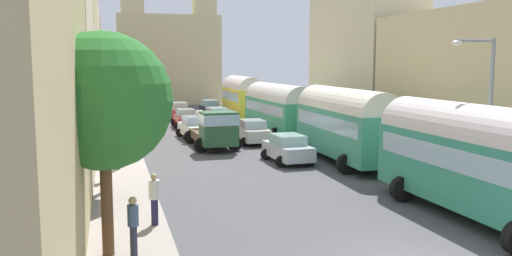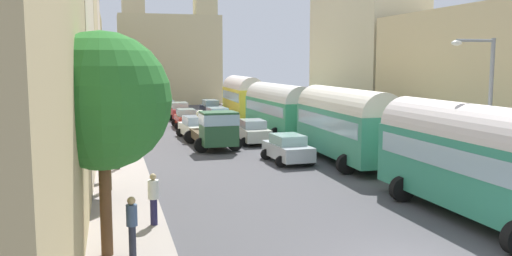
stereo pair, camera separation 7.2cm
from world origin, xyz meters
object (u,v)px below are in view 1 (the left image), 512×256
object	(u,v)px
pedestrian_3	(117,151)
parked_bus_1	(345,122)
car_7	(210,108)
car_4	(288,148)
pedestrian_1	(154,197)
streetlamp_near	(484,105)
parked_bus_2	(278,107)
parked_bus_0	(481,157)
car_5	(252,132)
car_0	(195,127)
car_2	(179,111)
cargo_truck_0	(214,129)
car_3	(166,107)
pedestrian_0	(133,224)
parked_bus_3	(242,96)
car_1	(185,119)
car_6	(217,116)
pedestrian_2	(105,161)

from	to	relation	value
pedestrian_3	parked_bus_1	bearing A→B (deg)	-3.38
car_7	car_4	bearing A→B (deg)	-91.06
pedestrian_1	streetlamp_near	xyz separation A→B (m)	(12.65, 0.03, 2.79)
parked_bus_2	streetlamp_near	distance (m)	20.76
parked_bus_0	car_5	world-z (taller)	parked_bus_0
car_0	car_4	size ratio (longest dim) A/B	1.10
car_2	cargo_truck_0	bearing A→B (deg)	-90.22
car_5	pedestrian_1	size ratio (longest dim) A/B	2.10
car_0	cargo_truck_0	bearing A→B (deg)	-85.39
car_3	pedestrian_0	size ratio (longest dim) A/B	2.25
parked_bus_3	car_1	size ratio (longest dim) A/B	2.21
parked_bus_0	car_1	world-z (taller)	parked_bus_0
cargo_truck_0	car_6	world-z (taller)	cargo_truck_0
pedestrian_3	car_0	bearing A→B (deg)	62.47
cargo_truck_0	car_7	xyz separation A→B (m)	(3.52, 20.42, -0.46)
cargo_truck_0	car_2	distance (m)	18.34
car_5	streetlamp_near	world-z (taller)	streetlamp_near
cargo_truck_0	car_4	distance (m)	6.41
car_1	streetlamp_near	xyz separation A→B (m)	(7.85, -27.07, 3.07)
car_2	streetlamp_near	size ratio (longest dim) A/B	0.65
parked_bus_3	car_5	xyz separation A→B (m)	(-2.92, -14.79, -1.52)
pedestrian_0	streetlamp_near	size ratio (longest dim) A/B	0.29
car_0	pedestrian_3	distance (m)	12.22
car_5	car_3	bearing A→B (deg)	98.56
streetlamp_near	car_4	bearing A→B (deg)	114.70
parked_bus_0	pedestrian_0	size ratio (longest dim) A/B	5.44
car_7	pedestrian_1	bearing A→B (deg)	-103.32
parked_bus_2	car_0	distance (m)	6.40
parked_bus_0	cargo_truck_0	xyz separation A→B (m)	(-5.88, 17.76, -0.97)
parked_bus_3	car_3	world-z (taller)	parked_bus_3
car_5	pedestrian_2	distance (m)	13.92
car_1	car_7	bearing A→B (deg)	67.35
parked_bus_1	car_3	distance (m)	32.09
pedestrian_0	pedestrian_1	distance (m)	2.90
car_2	pedestrian_0	distance (m)	37.23
car_5	car_1	bearing A→B (deg)	108.08
pedestrian_1	streetlamp_near	size ratio (longest dim) A/B	0.29
cargo_truck_0	pedestrian_1	bearing A→B (deg)	-107.81
car_7	car_5	bearing A→B (deg)	-91.64
parked_bus_1	car_4	size ratio (longest dim) A/B	2.37
parked_bus_2	car_3	bearing A→B (deg)	107.80
parked_bus_1	car_6	size ratio (longest dim) A/B	2.13
streetlamp_near	car_7	bearing A→B (deg)	96.50
parked_bus_1	cargo_truck_0	xyz separation A→B (m)	(-5.99, 6.52, -0.99)
car_7	car_2	bearing A→B (deg)	-148.72
parked_bus_2	car_5	world-z (taller)	parked_bus_2
car_0	car_6	distance (m)	9.23
parked_bus_3	car_1	distance (m)	8.03
parked_bus_3	car_1	world-z (taller)	parked_bus_3
parked_bus_2	car_3	distance (m)	20.91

